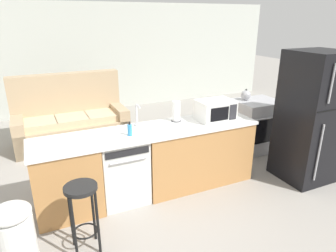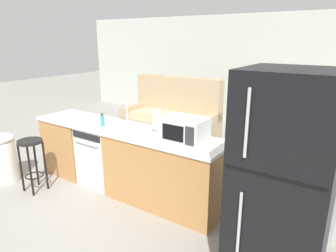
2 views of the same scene
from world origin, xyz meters
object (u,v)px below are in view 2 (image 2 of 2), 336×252
(paper_towel_roll, at_px, (157,120))
(bar_stool, at_px, (32,154))
(stove_range, at_px, (303,186))
(kettle, at_px, (296,135))
(dishwasher, at_px, (104,155))
(microwave, at_px, (185,130))
(soap_bottle, at_px, (102,120))
(refrigerator, at_px, (282,186))
(trash_bin, at_px, (4,157))
(couch, at_px, (172,119))

(paper_towel_roll, relative_size, bar_stool, 0.38)
(stove_range, relative_size, kettle, 4.39)
(dishwasher, bearing_deg, microwave, -0.06)
(dishwasher, relative_size, soap_bottle, 4.77)
(refrigerator, distance_m, soap_bottle, 2.54)
(dishwasher, bearing_deg, paper_towel_roll, 11.22)
(trash_bin, bearing_deg, stove_range, 19.69)
(paper_towel_roll, relative_size, trash_bin, 0.38)
(paper_towel_roll, distance_m, kettle, 1.67)
(paper_towel_roll, bearing_deg, microwave, -18.11)
(paper_towel_roll, relative_size, soap_bottle, 1.60)
(paper_towel_roll, bearing_deg, dishwasher, -168.78)
(paper_towel_roll, xyz_separation_m, couch, (-1.17, 2.15, -0.64))
(kettle, distance_m, couch, 3.26)
(stove_range, distance_m, couch, 3.42)
(dishwasher, distance_m, bar_stool, 0.96)
(paper_towel_roll, distance_m, couch, 2.53)
(couch, bearing_deg, paper_towel_roll, -61.35)
(dishwasher, distance_m, stove_range, 2.66)
(dishwasher, relative_size, stove_range, 0.93)
(dishwasher, height_order, paper_towel_roll, paper_towel_roll)
(kettle, relative_size, couch, 0.10)
(microwave, height_order, paper_towel_roll, paper_towel_roll)
(dishwasher, relative_size, bar_stool, 1.14)
(microwave, relative_size, soap_bottle, 2.84)
(kettle, bearing_deg, dishwasher, -164.42)
(stove_range, xyz_separation_m, paper_towel_roll, (-1.75, -0.38, 0.59))
(dishwasher, xyz_separation_m, stove_range, (2.60, 0.55, 0.03))
(microwave, height_order, couch, couch)
(microwave, height_order, kettle, microwave)
(stove_range, bearing_deg, paper_towel_roll, -167.76)
(couch, bearing_deg, soap_bottle, -79.84)
(refrigerator, height_order, soap_bottle, refrigerator)
(stove_range, relative_size, refrigerator, 0.49)
(dishwasher, xyz_separation_m, trash_bin, (-1.21, -0.82, -0.04))
(stove_range, distance_m, microwave, 1.48)
(dishwasher, distance_m, soap_bottle, 0.57)
(stove_range, relative_size, trash_bin, 1.22)
(dishwasher, height_order, bar_stool, dishwasher)
(soap_bottle, bearing_deg, couch, 100.16)
(stove_range, xyz_separation_m, soap_bottle, (-2.50, -0.63, 0.52))
(dishwasher, height_order, kettle, kettle)
(refrigerator, distance_m, kettle, 1.24)
(kettle, distance_m, trash_bin, 3.99)
(soap_bottle, bearing_deg, paper_towel_roll, 18.46)
(paper_towel_roll, distance_m, bar_stool, 1.79)
(paper_towel_roll, bearing_deg, trash_bin, -154.46)
(kettle, bearing_deg, couch, 149.37)
(microwave, bearing_deg, kettle, 32.42)
(kettle, bearing_deg, paper_towel_roll, -162.17)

